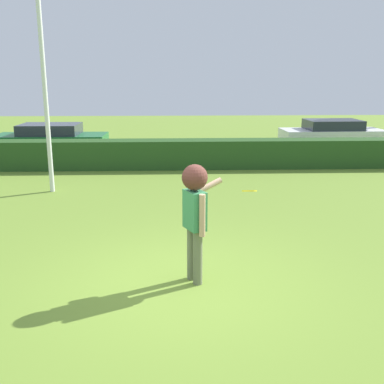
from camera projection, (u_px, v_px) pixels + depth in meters
The scene contains 7 objects.
ground_plane at pixel (182, 284), 6.93m from camera, with size 60.00×60.00×0.00m, color olive.
person at pixel (195, 206), 6.73m from camera, with size 0.64×0.76×1.81m.
frisbee at pixel (249, 191), 6.98m from camera, with size 0.23×0.22×0.08m.
lamppost at pixel (44, 80), 11.74m from camera, with size 0.24×0.24×5.24m.
hedge_row at pixel (177, 154), 15.51m from camera, with size 28.04×0.90×0.95m, color #254B1D.
parked_car_green at pixel (51, 139), 17.69m from camera, with size 4.22×1.83×1.25m.
parked_car_white at pixel (332, 133), 19.34m from camera, with size 4.25×1.90×1.25m.
Camera 1 is at (-0.11, -6.38, 3.04)m, focal length 43.12 mm.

